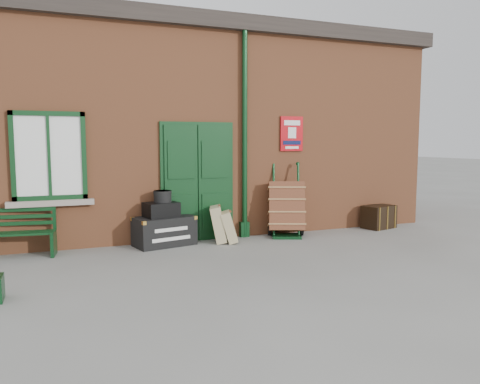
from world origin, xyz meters
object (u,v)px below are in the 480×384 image
bench (13,232)px  dark_trunk (379,217)px  porter_trolley (286,208)px  houdini_trunk (164,231)px

bench → dark_trunk: bearing=7.3°
bench → porter_trolley: size_ratio=0.95×
houdini_trunk → porter_trolley: 2.49m
bench → houdini_trunk: bench is taller
houdini_trunk → dark_trunk: bearing=-13.3°
bench → houdini_trunk: bearing=6.4°
porter_trolley → dark_trunk: bearing=22.9°
porter_trolley → dark_trunk: porter_trolley is taller
houdini_trunk → porter_trolley: bearing=-13.9°
porter_trolley → dark_trunk: size_ratio=2.09×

